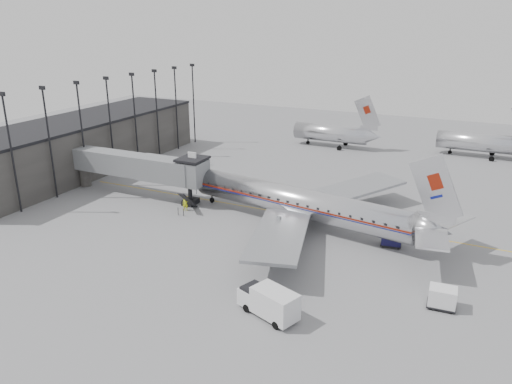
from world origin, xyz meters
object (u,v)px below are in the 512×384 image
airliner (303,204)px  service_van (269,301)px  ramp_worker (185,203)px  baggage_cart_white (442,297)px  baggage_cart_navy (392,238)px

airliner → service_van: 19.60m
service_van → ramp_worker: service_van is taller
service_van → baggage_cart_white: size_ratio=2.37×
baggage_cart_navy → ramp_worker: bearing=173.6°
airliner → baggage_cart_navy: size_ratio=15.05×
airliner → baggage_cart_navy: airliner is taller
airliner → baggage_cart_navy: 10.94m
service_van → baggage_cart_navy: (6.63, 17.98, -0.46)m
service_van → baggage_cart_navy: service_van is taller
airliner → ramp_worker: (-15.37, -1.72, -1.88)m
baggage_cart_white → ramp_worker: ramp_worker is taller
baggage_cart_white → airliner: bearing=142.3°
baggage_cart_navy → ramp_worker: (-26.08, -0.59, 0.05)m
baggage_cart_white → ramp_worker: 33.88m
baggage_cart_navy → airliner: bearing=166.3°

